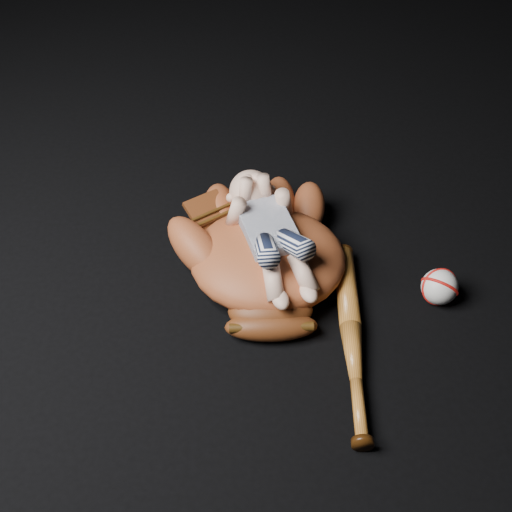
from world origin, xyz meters
name	(u,v)px	position (x,y,z in m)	size (l,w,h in m)	color
baseball_glove	(268,253)	(-0.01, 0.04, 0.08)	(0.43, 0.50, 0.15)	brown
newborn_baby	(272,233)	(0.00, 0.05, 0.13)	(0.18, 0.38, 0.16)	#DDAA8E
baseball_bat	(352,338)	(0.16, -0.16, 0.02)	(0.05, 0.50, 0.05)	#A5601F
baseball	(440,287)	(0.37, -0.04, 0.04)	(0.08, 0.08, 0.08)	silver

